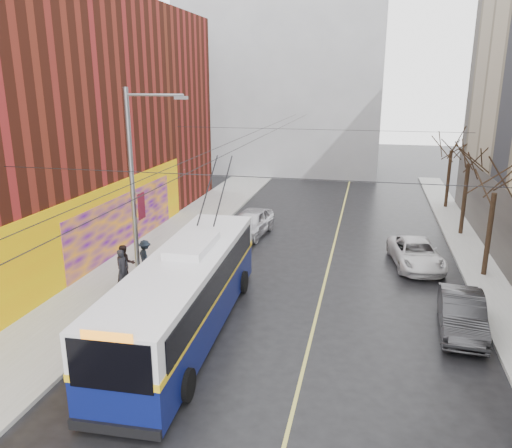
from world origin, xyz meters
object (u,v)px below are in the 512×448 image
Objects in this scene: streetlight_pole at (136,191)px; pedestrian_c at (145,256)px; tree_mid at (470,151)px; trolleybus at (186,292)px; parked_car_c at (416,253)px; parked_car_b at (462,314)px; tree_near at (497,177)px; following_car at (251,223)px; pedestrian_a at (123,270)px; tree_far at (452,140)px; pedestrian_b at (125,265)px.

streetlight_pole reaches higher than pedestrian_c.
trolleybus is at bearing -128.14° from tree_mid.
trolleybus is at bearing -142.94° from parked_car_c.
parked_car_b is 2.68× the size of pedestrian_c.
streetlight_pole is 1.41× the size of tree_near.
pedestrian_c is (-16.17, -10.46, -4.28)m from tree_mid.
following_car is at bearing -74.36° from pedestrian_c.
streetlight_pole is 14.43m from parked_car_c.
trolleybus reaches higher than pedestrian_c.
streetlight_pole is 11.18m from following_car.
tree_near is 17.63m from pedestrian_a.
parked_car_c is 10.09m from following_car.
tree_far is at bearing 44.27° from following_car.
trolleybus is 12.66m from following_car.
tree_mid is 13.74m from following_car.
pedestrian_b is at bearing 139.01° from trolleybus.
parked_car_c is 13.72m from pedestrian_c.
parked_car_b is 7.03m from parked_car_c.
streetlight_pole is at bearing 152.35° from pedestrian_c.
parked_car_b is at bearing -108.20° from tree_near.
following_car is at bearing 140.19° from parked_car_b.
following_car is (-0.53, 12.62, -0.81)m from trolleybus.
tree_mid is 3.57× the size of pedestrian_a.
pedestrian_a reaches higher than parked_car_c.
pedestrian_a is 0.51m from pedestrian_b.
trolleybus reaches higher than parked_car_b.
pedestrian_b reaches higher than pedestrian_c.
tree_near is 7.01m from tree_mid.
trolleybus is (-12.16, -8.48, -3.34)m from tree_near.
pedestrian_b reaches higher than parked_car_b.
tree_near is at bearing -11.65° from following_car.
tree_near is at bearing -64.29° from pedestrian_a.
following_car is (-12.69, 4.14, -4.15)m from tree_near.
streetlight_pole is 4.73× the size of pedestrian_b.
streetlight_pole is 3.95m from pedestrian_a.
tree_far is at bearing 90.00° from tree_mid.
tree_far is 16.64m from following_car.
tree_mid is at bearing 90.00° from tree_near.
parked_car_c is 14.53m from pedestrian_b.
pedestrian_a is at bearing -142.30° from tree_mid.
trolleybus is at bearing -81.18° from following_car.
following_car is at bearing 152.05° from parked_car_c.
tree_near is at bearing -24.15° from parked_car_c.
tree_near is at bearing 75.71° from parked_car_b.
trolleybus is 5.47m from pedestrian_b.
tree_mid is 20.79m from pedestrian_b.
streetlight_pole reaches higher than trolleybus.
parked_car_b is (13.14, -0.08, -4.12)m from streetlight_pole.
tree_far is 24.16m from pedestrian_c.
pedestrian_b is (-13.26, -5.93, 0.42)m from parked_car_c.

